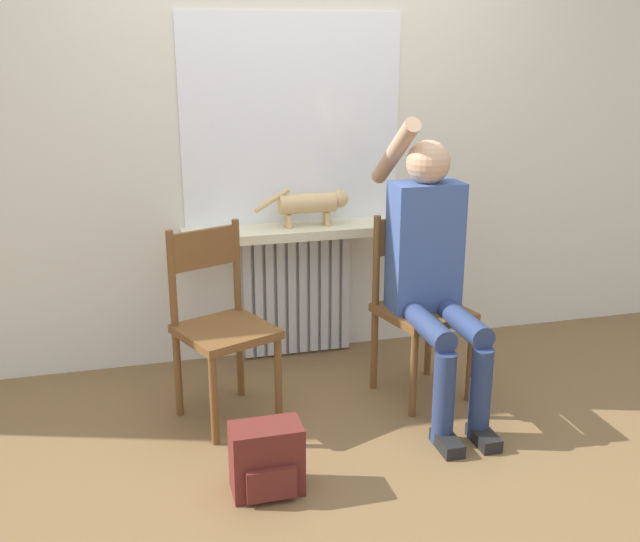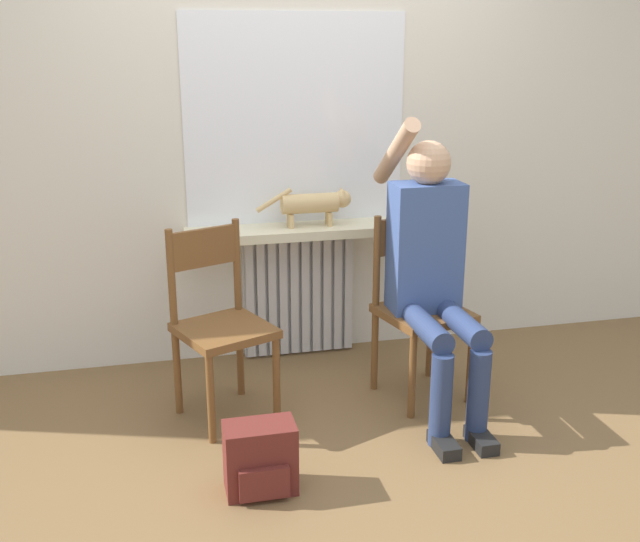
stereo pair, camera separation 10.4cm
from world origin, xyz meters
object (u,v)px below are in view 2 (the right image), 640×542
object	(u,v)px
chair_right	(419,305)
person	(432,264)
chair_left	(220,322)
backpack	(260,459)
cat	(315,203)

from	to	relation	value
chair_right	person	distance (m)	0.28
chair_left	person	size ratio (longest dim) A/B	0.65
chair_left	chair_right	xyz separation A→B (m)	(1.00, 0.00, 0.00)
chair_right	backpack	size ratio (longest dim) A/B	3.16
chair_right	backpack	distance (m)	1.20
chair_left	backpack	world-z (taller)	chair_left
person	backpack	bearing A→B (deg)	-148.36
person	cat	xyz separation A→B (m)	(-0.42, 0.68, 0.18)
backpack	chair_right	bearing A→B (deg)	37.04
chair_left	chair_right	world-z (taller)	same
chair_right	person	size ratio (longest dim) A/B	0.65
person	chair_right	bearing A→B (deg)	95.28
backpack	chair_left	bearing A→B (deg)	96.41
chair_left	person	xyz separation A→B (m)	(1.01, -0.12, 0.25)
person	chair_left	bearing A→B (deg)	173.29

